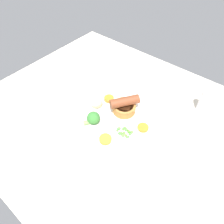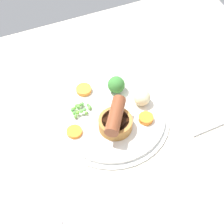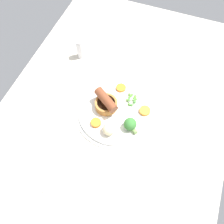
{
  "view_description": "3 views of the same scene",
  "coord_description": "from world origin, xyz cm",
  "px_view_note": "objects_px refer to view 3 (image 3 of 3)",
  "views": [
    {
      "loc": [
        -21.14,
        35.37,
        55.83
      ],
      "look_at": [
        6.51,
        1.7,
        6.68
      ],
      "focal_mm": 32.0,
      "sensor_mm": 36.0,
      "label": 1
    },
    {
      "loc": [
        -15.17,
        -48.83,
        75.59
      ],
      "look_at": [
        5.43,
        0.25,
        6.16
      ],
      "focal_mm": 60.0,
      "sensor_mm": 36.0,
      "label": 2
    },
    {
      "loc": [
        46.91,
        15.07,
        79.76
      ],
      "look_at": [
        7.18,
        0.08,
        6.19
      ],
      "focal_mm": 40.0,
      "sensor_mm": 36.0,
      "label": 3
    }
  ],
  "objects_px": {
    "dinner_plate": "(115,112)",
    "carrot_slice_3": "(145,111)",
    "salt_shaker": "(80,49)",
    "pea_pile": "(132,99)",
    "fork": "(55,164)",
    "carrot_slice_1": "(121,88)",
    "potato_chunk_0": "(109,129)",
    "sausage_pudding": "(106,103)",
    "carrot_slice_0": "(96,123)",
    "broccoli_floret_near": "(130,124)"
  },
  "relations": [
    {
      "from": "broccoli_floret_near",
      "to": "carrot_slice_1",
      "type": "distance_m",
      "value": 0.16
    },
    {
      "from": "sausage_pudding",
      "to": "salt_shaker",
      "type": "height_order",
      "value": "salt_shaker"
    },
    {
      "from": "carrot_slice_1",
      "to": "potato_chunk_0",
      "type": "bearing_deg",
      "value": 6.73
    },
    {
      "from": "potato_chunk_0",
      "to": "salt_shaker",
      "type": "height_order",
      "value": "salt_shaker"
    },
    {
      "from": "sausage_pudding",
      "to": "carrot_slice_0",
      "type": "bearing_deg",
      "value": -62.16
    },
    {
      "from": "broccoli_floret_near",
      "to": "fork",
      "type": "relative_size",
      "value": 0.3
    },
    {
      "from": "carrot_slice_0",
      "to": "dinner_plate",
      "type": "bearing_deg",
      "value": 148.08
    },
    {
      "from": "potato_chunk_0",
      "to": "sausage_pudding",
      "type": "bearing_deg",
      "value": -153.68
    },
    {
      "from": "dinner_plate",
      "to": "carrot_slice_0",
      "type": "relative_size",
      "value": 8.01
    },
    {
      "from": "salt_shaker",
      "to": "carrot_slice_1",
      "type": "bearing_deg",
      "value": 63.27
    },
    {
      "from": "sausage_pudding",
      "to": "carrot_slice_3",
      "type": "height_order",
      "value": "sausage_pudding"
    },
    {
      "from": "dinner_plate",
      "to": "broccoli_floret_near",
      "type": "distance_m",
      "value": 0.09
    },
    {
      "from": "potato_chunk_0",
      "to": "carrot_slice_0",
      "type": "distance_m",
      "value": 0.06
    },
    {
      "from": "carrot_slice_1",
      "to": "broccoli_floret_near",
      "type": "bearing_deg",
      "value": 30.48
    },
    {
      "from": "dinner_plate",
      "to": "carrot_slice_3",
      "type": "height_order",
      "value": "carrot_slice_3"
    },
    {
      "from": "carrot_slice_3",
      "to": "fork",
      "type": "relative_size",
      "value": 0.21
    },
    {
      "from": "broccoli_floret_near",
      "to": "carrot_slice_1",
      "type": "height_order",
      "value": "broccoli_floret_near"
    },
    {
      "from": "carrot_slice_3",
      "to": "broccoli_floret_near",
      "type": "bearing_deg",
      "value": -20.41
    },
    {
      "from": "sausage_pudding",
      "to": "carrot_slice_0",
      "type": "relative_size",
      "value": 2.8
    },
    {
      "from": "broccoli_floret_near",
      "to": "fork",
      "type": "xyz_separation_m",
      "value": [
        0.2,
        -0.18,
        -0.03
      ]
    },
    {
      "from": "salt_shaker",
      "to": "pea_pile",
      "type": "bearing_deg",
      "value": 61.61
    },
    {
      "from": "broccoli_floret_near",
      "to": "potato_chunk_0",
      "type": "bearing_deg",
      "value": 64.9
    },
    {
      "from": "sausage_pudding",
      "to": "potato_chunk_0",
      "type": "xyz_separation_m",
      "value": [
        0.09,
        0.04,
        -0.01
      ]
    },
    {
      "from": "broccoli_floret_near",
      "to": "carrot_slice_3",
      "type": "xyz_separation_m",
      "value": [
        -0.08,
        0.03,
        -0.02
      ]
    },
    {
      "from": "dinner_plate",
      "to": "sausage_pudding",
      "type": "relative_size",
      "value": 2.86
    },
    {
      "from": "pea_pile",
      "to": "fork",
      "type": "relative_size",
      "value": 0.28
    },
    {
      "from": "sausage_pudding",
      "to": "carrot_slice_3",
      "type": "distance_m",
      "value": 0.14
    },
    {
      "from": "pea_pile",
      "to": "carrot_slice_3",
      "type": "distance_m",
      "value": 0.06
    },
    {
      "from": "sausage_pudding",
      "to": "carrot_slice_3",
      "type": "xyz_separation_m",
      "value": [
        -0.03,
        0.13,
        -0.02
      ]
    },
    {
      "from": "fork",
      "to": "carrot_slice_0",
      "type": "bearing_deg",
      "value": 156.48
    },
    {
      "from": "fork",
      "to": "salt_shaker",
      "type": "xyz_separation_m",
      "value": [
        -0.45,
        -0.11,
        0.04
      ]
    },
    {
      "from": "potato_chunk_0",
      "to": "pea_pile",
      "type": "bearing_deg",
      "value": 167.31
    },
    {
      "from": "broccoli_floret_near",
      "to": "carrot_slice_0",
      "type": "relative_size",
      "value": 1.55
    },
    {
      "from": "carrot_slice_1",
      "to": "salt_shaker",
      "type": "height_order",
      "value": "salt_shaker"
    },
    {
      "from": "carrot_slice_1",
      "to": "pea_pile",
      "type": "bearing_deg",
      "value": 55.61
    },
    {
      "from": "pea_pile",
      "to": "carrot_slice_3",
      "type": "bearing_deg",
      "value": 64.79
    },
    {
      "from": "potato_chunk_0",
      "to": "salt_shaker",
      "type": "relative_size",
      "value": 0.51
    },
    {
      "from": "carrot_slice_3",
      "to": "carrot_slice_1",
      "type": "bearing_deg",
      "value": -119.88
    },
    {
      "from": "dinner_plate",
      "to": "carrot_slice_3",
      "type": "relative_size",
      "value": 7.32
    },
    {
      "from": "sausage_pudding",
      "to": "salt_shaker",
      "type": "bearing_deg",
      "value": 167.5
    },
    {
      "from": "fork",
      "to": "pea_pile",
      "type": "bearing_deg",
      "value": 151.25
    },
    {
      "from": "broccoli_floret_near",
      "to": "carrot_slice_1",
      "type": "xyz_separation_m",
      "value": [
        -0.14,
        -0.08,
        -0.02
      ]
    },
    {
      "from": "carrot_slice_3",
      "to": "fork",
      "type": "height_order",
      "value": "carrot_slice_3"
    },
    {
      "from": "carrot_slice_3",
      "to": "fork",
      "type": "bearing_deg",
      "value": -36.85
    },
    {
      "from": "pea_pile",
      "to": "carrot_slice_0",
      "type": "relative_size",
      "value": 1.44
    },
    {
      "from": "fork",
      "to": "carrot_slice_1",
      "type": "bearing_deg",
      "value": 161.69
    },
    {
      "from": "pea_pile",
      "to": "dinner_plate",
      "type": "bearing_deg",
      "value": -33.69
    },
    {
      "from": "carrot_slice_1",
      "to": "salt_shaker",
      "type": "bearing_deg",
      "value": -116.73
    },
    {
      "from": "broccoli_floret_near",
      "to": "fork",
      "type": "height_order",
      "value": "broccoli_floret_near"
    },
    {
      "from": "sausage_pudding",
      "to": "fork",
      "type": "relative_size",
      "value": 0.55
    }
  ]
}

